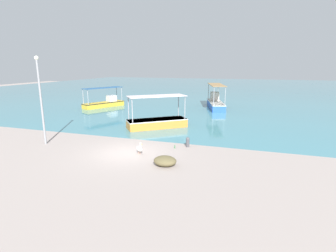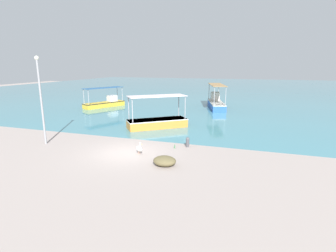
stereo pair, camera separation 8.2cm
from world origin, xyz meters
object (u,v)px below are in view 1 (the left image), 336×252
Objects in this scene: fishing_boat_outer at (105,103)px; glass_bottle at (175,147)px; mooring_bollard at (188,142)px; fishing_boat_far_right at (215,103)px; lamp_post at (41,96)px; pelican at (139,149)px; fishing_boat_far_left at (157,121)px; net_pile at (165,161)px.

fishing_boat_outer reaches higher than glass_bottle.
fishing_boat_outer is 8.41× the size of mooring_bollard.
glass_bottle is (13.83, -14.06, -0.47)m from fishing_boat_outer.
lamp_post reaches higher than fishing_boat_far_right.
mooring_bollard is (2.46, 2.41, -0.02)m from pelican.
pelican is 7.77m from lamp_post.
glass_bottle is (1.73, 1.83, -0.27)m from pelican.
pelican is (1.46, -7.03, -0.18)m from fishing_boat_far_left.
net_pile is at bearing -66.82° from fishing_boat_far_left.
fishing_boat_far_right is 8.51× the size of pelican.
fishing_boat_outer is 13.85m from fishing_boat_far_left.
fishing_boat_outer is 14.46m from fishing_boat_far_right.
glass_bottle is at bearing -141.70° from mooring_bollard.
fishing_boat_far_left reaches higher than glass_bottle.
pelican is at bearing -0.07° from lamp_post.
pelican is 3.45m from mooring_bollard.
fishing_boat_outer is 1.10× the size of fishing_boat_far_left.
fishing_boat_far_left is at bearing 130.32° from mooring_bollard.
pelican is 1.19× the size of mooring_bollard.
lamp_post reaches higher than fishing_boat_outer.
pelican is at bearing 149.16° from net_pile.
fishing_boat_outer is 16.86m from lamp_post.
net_pile is at bearing -30.84° from pelican.
mooring_bollard is (0.54, -17.00, -0.34)m from fishing_boat_far_right.
mooring_bollard is 2.50× the size of glass_bottle.
net_pile is at bearing -50.38° from fishing_boat_outer.
fishing_boat_outer is at bearing 127.29° from pelican.
pelican is at bearing -52.71° from fishing_boat_outer.
mooring_bollard is at bearing -42.78° from fishing_boat_outer.
lamp_post is at bearing -129.17° from fishing_boat_far_left.
net_pile is at bearing -7.71° from lamp_post.
net_pile is (0.16, -20.66, -0.44)m from fishing_boat_far_right.
fishing_boat_far_left is at bearing 113.18° from net_pile.
fishing_boat_far_left is 6.46× the size of pelican.
fishing_boat_far_left is 7.18m from pelican.
net_pile is at bearing -83.43° from glass_bottle.
net_pile is (9.27, -1.25, -3.09)m from lamp_post.
net_pile is 3.10m from glass_bottle.
fishing_boat_outer is at bearing 134.54° from glass_bottle.
glass_bottle is (-0.19, -17.58, -0.59)m from fishing_boat_far_right.
fishing_boat_far_left is at bearing 50.83° from lamp_post.
fishing_boat_outer is at bearing 140.23° from fishing_boat_far_left.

